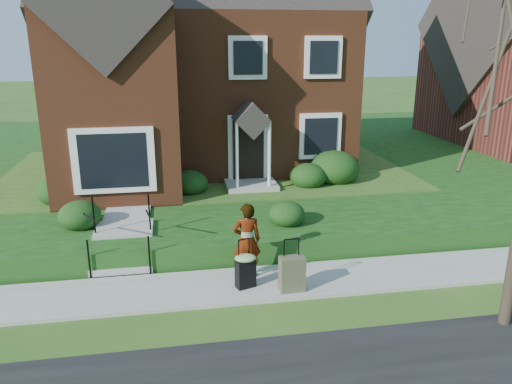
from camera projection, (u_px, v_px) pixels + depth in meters
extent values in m
plane|color=#2D5119|center=(237.00, 287.00, 10.79)|extent=(120.00, 120.00, 0.00)
cube|color=#9E9B93|center=(237.00, 285.00, 10.78)|extent=(60.00, 1.60, 0.08)
cube|color=#143C10|center=(294.00, 156.00, 21.63)|extent=(44.00, 20.00, 0.60)
cube|color=#9E9B93|center=(131.00, 197.00, 14.91)|extent=(1.20, 6.00, 0.06)
cube|color=brown|center=(201.00, 89.00, 19.25)|extent=(10.00, 8.00, 5.40)
cube|color=brown|center=(114.00, 106.00, 14.27)|extent=(3.60, 2.40, 5.40)
cube|color=white|center=(114.00, 160.00, 13.56)|extent=(2.20, 0.30, 1.80)
cube|color=black|center=(248.00, 152.00, 16.10)|extent=(1.00, 0.12, 2.10)
cube|color=black|center=(320.00, 136.00, 16.37)|extent=(1.40, 0.10, 1.50)
cube|color=#9E9B93|center=(121.00, 269.00, 11.28)|extent=(1.40, 0.30, 0.15)
cube|color=#9E9B93|center=(122.00, 258.00, 11.52)|extent=(1.40, 0.30, 0.15)
cube|color=#9E9B93|center=(122.00, 247.00, 11.76)|extent=(1.40, 0.30, 0.15)
cube|color=#9E9B93|center=(123.00, 236.00, 12.00)|extent=(1.40, 0.30, 0.15)
cube|color=#9E9B93|center=(125.00, 228.00, 12.51)|extent=(1.40, 0.80, 0.15)
cylinder|color=black|center=(89.00, 259.00, 10.92)|extent=(0.04, 0.04, 0.90)
cylinder|color=black|center=(94.00, 215.00, 11.88)|extent=(0.04, 0.04, 0.90)
cylinder|color=black|center=(149.00, 255.00, 11.14)|extent=(0.04, 0.04, 0.90)
cylinder|color=black|center=(149.00, 212.00, 12.09)|extent=(0.04, 0.04, 0.90)
ellipsoid|color=black|center=(60.00, 187.00, 14.40)|extent=(1.31, 1.31, 0.92)
ellipsoid|color=black|center=(190.00, 180.00, 15.31)|extent=(1.11, 1.11, 0.78)
ellipsoid|color=black|center=(308.00, 173.00, 16.02)|extent=(1.19, 1.19, 0.83)
ellipsoid|color=black|center=(334.00, 164.00, 16.50)|extent=(1.66, 1.66, 1.16)
ellipsoid|color=black|center=(79.00, 213.00, 12.53)|extent=(1.06, 1.06, 0.74)
ellipsoid|color=black|center=(287.00, 211.00, 12.74)|extent=(0.93, 0.93, 0.65)
imported|color=#999999|center=(247.00, 240.00, 10.89)|extent=(0.63, 0.42, 1.70)
cube|color=black|center=(246.00, 274.00, 10.55)|extent=(0.46, 0.35, 0.61)
cylinder|color=black|center=(245.00, 240.00, 10.33)|extent=(0.24, 0.11, 0.03)
cylinder|color=black|center=(240.00, 251.00, 10.37)|extent=(0.02, 0.02, 0.46)
cylinder|color=black|center=(251.00, 250.00, 10.41)|extent=(0.02, 0.02, 0.46)
cylinder|color=black|center=(239.00, 286.00, 10.61)|extent=(0.06, 0.07, 0.06)
cylinder|color=black|center=(252.00, 285.00, 10.65)|extent=(0.06, 0.07, 0.06)
ellipsoid|color=#8FBC6B|center=(245.00, 257.00, 10.44)|extent=(0.54, 0.49, 0.14)
cube|color=brown|center=(292.00, 274.00, 10.39)|extent=(0.54, 0.32, 0.75)
cylinder|color=black|center=(293.00, 241.00, 10.17)|extent=(0.31, 0.04, 0.03)
cylinder|color=black|center=(285.00, 250.00, 10.20)|extent=(0.02, 0.02, 0.37)
cylinder|color=black|center=(300.00, 249.00, 10.25)|extent=(0.02, 0.02, 0.37)
cylinder|color=black|center=(283.00, 289.00, 10.46)|extent=(0.04, 0.06, 0.06)
cylinder|color=black|center=(300.00, 288.00, 10.52)|extent=(0.04, 0.06, 0.06)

